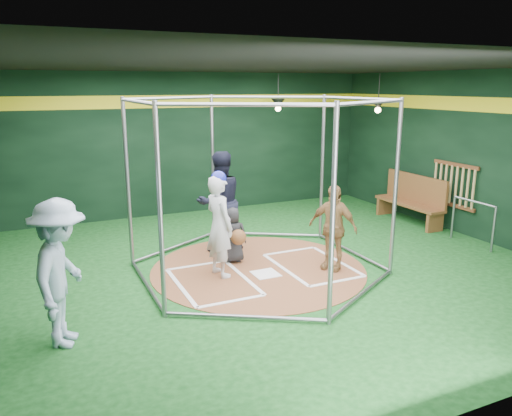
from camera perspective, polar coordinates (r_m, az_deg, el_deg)
name	(u,v)px	position (r m, az deg, el deg)	size (l,w,h in m)	color
room_shell	(258,172)	(8.49, 0.26, 4.15)	(10.10, 9.10, 3.53)	#0D3C12
clay_disc	(258,269)	(8.94, 0.27, -6.96)	(3.80, 3.80, 0.01)	brown
home_plate	(266,274)	(8.69, 1.11, -7.53)	(0.43, 0.43, 0.01)	white
batter_box_left	(213,282)	(8.39, -4.96, -8.38)	(1.17, 1.77, 0.01)	white
batter_box_right	(312,265)	(9.15, 6.37, -6.48)	(1.17, 1.77, 0.01)	white
batting_cage	(258,187)	(8.53, 0.28, 2.46)	(4.05, 4.67, 3.00)	gray
bat_rack	(454,185)	(11.81, 21.66, 2.47)	(0.07, 1.25, 0.98)	brown
pendant_lamp_near	(278,104)	(12.57, 2.54, 11.83)	(0.34, 0.34, 0.90)	black
pendant_lamp_far	(378,105)	(12.19, 13.79, 11.39)	(0.34, 0.34, 0.90)	black
batter_figure	(219,224)	(8.40, -4.21, -1.87)	(0.54, 0.71, 1.81)	silver
visitor_leopard	(333,227)	(8.82, 8.76, -2.20)	(0.89, 0.37, 1.51)	tan
catcher_figure	(234,235)	(9.11, -2.56, -3.12)	(0.57, 0.62, 1.02)	black
umpire	(220,202)	(9.67, -4.16, 0.72)	(0.95, 0.74, 1.96)	black
bystander_blue	(61,273)	(6.63, -21.41, -6.97)	(1.21, 0.70, 1.87)	#98B1CA
dugout_bench	(412,198)	(12.37, 17.40, 1.07)	(0.46, 1.95, 1.14)	brown
steel_railing	(473,215)	(11.01, 23.58, -0.78)	(0.05, 1.08, 0.93)	gray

